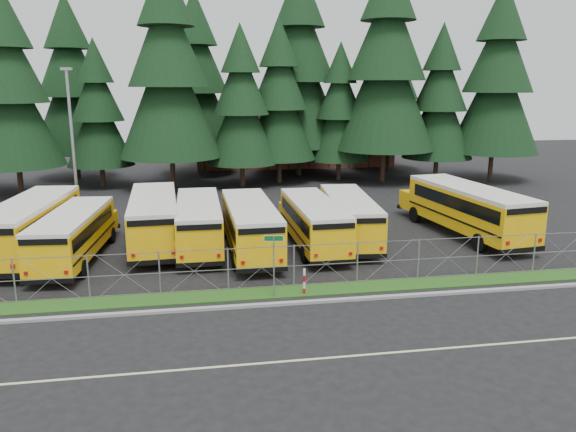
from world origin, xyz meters
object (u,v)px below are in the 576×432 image
object	(u,v)px
bus_0	(33,227)
bus_3	(199,224)
bus_1	(76,236)
light_standard	(72,139)
striped_bollard	(304,282)
bus_4	(250,227)
bus_5	(312,223)
street_sign	(274,253)
bus_2	(154,220)
bus_6	(348,219)
bus_east	(465,211)

from	to	relation	value
bus_0	bus_3	distance (m)	8.89
bus_1	light_standard	bearing A→B (deg)	104.90
light_standard	striped_bollard	bearing A→B (deg)	-53.05
striped_bollard	bus_3	bearing A→B (deg)	118.31
bus_0	bus_4	xyz separation A→B (m)	(11.65, -1.43, -0.11)
light_standard	bus_0	bearing A→B (deg)	-95.38
bus_0	bus_3	bearing A→B (deg)	4.65
bus_1	bus_5	xyz separation A→B (m)	(12.80, 0.56, 0.01)
bus_1	street_sign	distance (m)	11.81
striped_bollard	bus_2	bearing A→B (deg)	127.13
bus_4	bus_6	size ratio (longest dim) A/B	1.03
bus_2	bus_east	size ratio (longest dim) A/B	0.95
bus_5	bus_6	bearing A→B (deg)	17.18
striped_bollard	light_standard	world-z (taller)	light_standard
street_sign	light_standard	bearing A→B (deg)	123.67
light_standard	bus_1	bearing A→B (deg)	-80.15
bus_1	light_standard	world-z (taller)	light_standard
bus_4	bus_east	size ratio (longest dim) A/B	0.90
bus_east	street_sign	world-z (taller)	bus_east
bus_5	light_standard	bearing A→B (deg)	146.71
bus_3	bus_4	xyz separation A→B (m)	(2.76, -1.28, 0.03)
bus_0	bus_6	world-z (taller)	bus_0
bus_0	bus_east	world-z (taller)	bus_east
bus_0	bus_east	xyz separation A→B (m)	(24.99, -0.17, 0.04)
bus_1	striped_bollard	bearing A→B (deg)	-27.29
street_sign	light_standard	distance (m)	20.50
bus_0	street_sign	distance (m)	14.72
bus_5	bus_3	bearing A→B (deg)	171.83
bus_1	striped_bollard	distance (m)	12.87
bus_5	striped_bollard	world-z (taller)	bus_5
bus_2	bus_4	xyz separation A→B (m)	(5.28, -2.22, -0.07)
bus_2	bus_3	size ratio (longest dim) A/B	1.07
bus_east	street_sign	distance (m)	15.47
bus_east	bus_6	bearing A→B (deg)	173.63
bus_2	bus_east	xyz separation A→B (m)	(18.62, -0.96, 0.08)
bus_2	striped_bollard	xyz separation A→B (m)	(6.97, -9.21, -0.86)
striped_bollard	light_standard	distance (m)	21.47
bus_1	bus_east	world-z (taller)	bus_east
bus_3	bus_east	xyz separation A→B (m)	(16.10, -0.02, 0.18)
bus_5	bus_6	xyz separation A→B (m)	(2.33, 0.75, 0.01)
bus_4	bus_5	bearing A→B (deg)	5.96
bus_2	bus_5	distance (m)	9.09
bus_east	striped_bollard	xyz separation A→B (m)	(-11.65, -8.25, -0.94)
bus_1	light_standard	size ratio (longest dim) A/B	1.00
bus_0	bus_5	distance (m)	15.32
bus_2	bus_6	xyz separation A→B (m)	(11.24, -1.02, -0.11)
bus_4	street_sign	xyz separation A→B (m)	(0.33, -7.10, 0.64)
bus_4	light_standard	distance (m)	15.15
bus_4	bus_5	size ratio (longest dim) A/B	1.04
bus_0	bus_5	xyz separation A→B (m)	(15.28, -0.98, -0.17)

